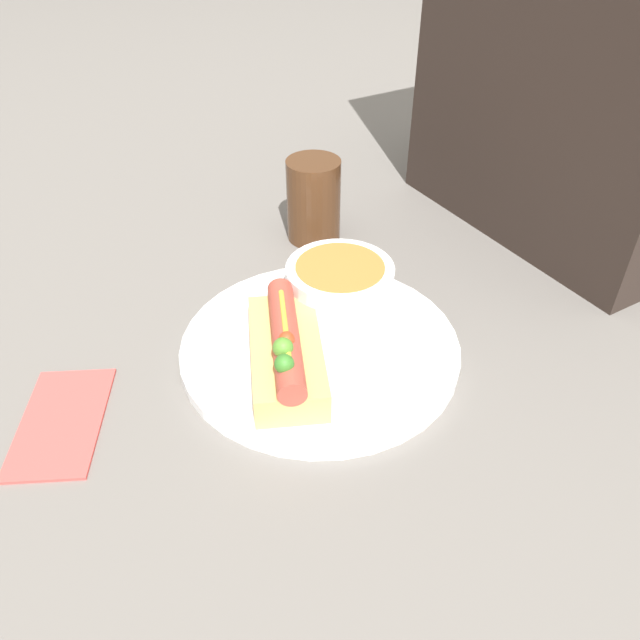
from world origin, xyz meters
name	(u,v)px	position (x,y,z in m)	size (l,w,h in m)	color
ground_plane	(320,352)	(0.00, 0.00, 0.00)	(4.00, 4.00, 0.00)	slate
dinner_plate	(320,347)	(0.00, 0.00, 0.01)	(0.27, 0.27, 0.01)	white
hot_dog	(286,351)	(0.02, -0.05, 0.03)	(0.16, 0.12, 0.06)	#DBAD60
soup_bowl	(340,284)	(-0.04, 0.05, 0.04)	(0.11, 0.11, 0.05)	white
spoon	(282,302)	(-0.07, 0.00, 0.02)	(0.13, 0.09, 0.01)	#B7B7BC
drinking_glass	(314,200)	(-0.20, 0.11, 0.05)	(0.07, 0.07, 0.10)	#4C2D19
napkin	(61,420)	(-0.03, -0.24, 0.00)	(0.15, 0.12, 0.01)	#E04C47
seated_diner	(591,12)	(-0.08, 0.38, 0.25)	(0.37, 0.16, 0.59)	#2D231E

